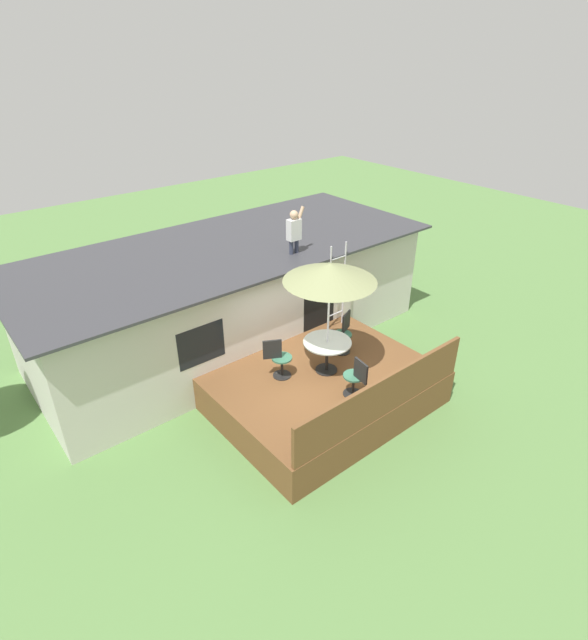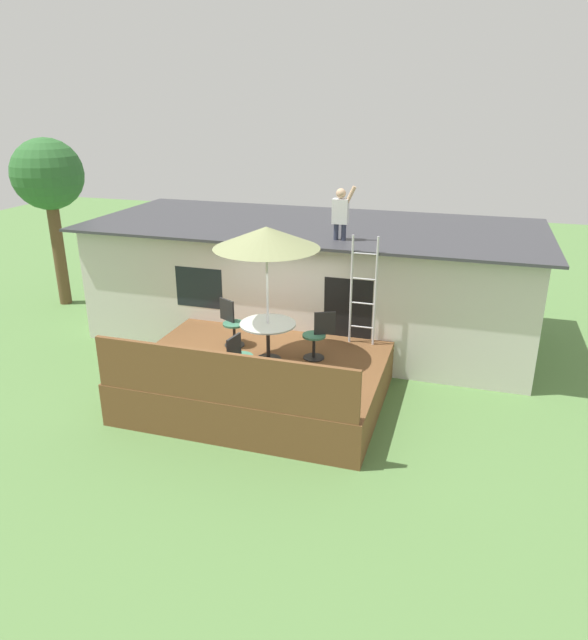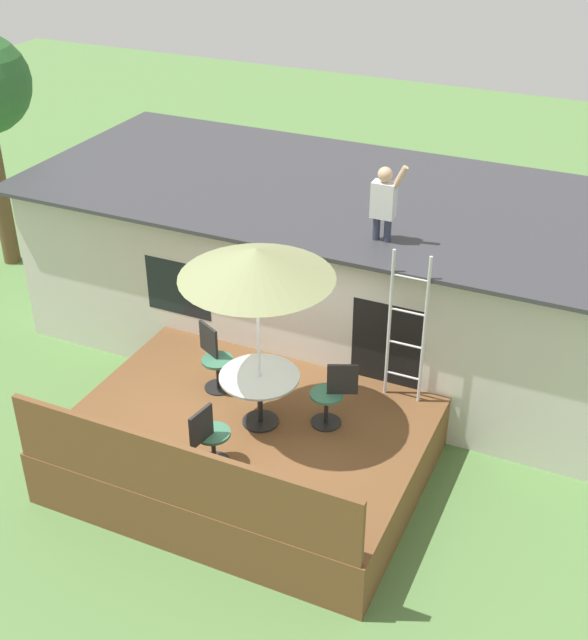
# 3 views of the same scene
# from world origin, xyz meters

# --- Properties ---
(ground_plane) EXTENTS (40.00, 40.00, 0.00)m
(ground_plane) POSITION_xyz_m (0.00, 0.00, 0.00)
(ground_plane) COLOR #567F42
(house) EXTENTS (10.50, 4.50, 2.69)m
(house) POSITION_xyz_m (0.00, 3.60, 1.35)
(house) COLOR beige
(house) RESTS_ON ground
(deck) EXTENTS (4.61, 3.62, 0.80)m
(deck) POSITION_xyz_m (0.00, 0.00, 0.40)
(deck) COLOR brown
(deck) RESTS_ON ground
(deck_railing) EXTENTS (4.51, 0.08, 0.90)m
(deck_railing) POSITION_xyz_m (0.00, -1.76, 1.25)
(deck_railing) COLOR brown
(deck_railing) RESTS_ON deck
(patio_table) EXTENTS (1.04, 1.04, 0.74)m
(patio_table) POSITION_xyz_m (0.15, 0.03, 1.39)
(patio_table) COLOR black
(patio_table) RESTS_ON deck
(patio_umbrella) EXTENTS (1.90, 1.90, 2.54)m
(patio_umbrella) POSITION_xyz_m (0.15, 0.03, 3.15)
(patio_umbrella) COLOR silver
(patio_umbrella) RESTS_ON deck
(step_ladder) EXTENTS (0.52, 0.04, 2.20)m
(step_ladder) POSITION_xyz_m (1.66, 1.35, 1.90)
(step_ladder) COLOR silver
(step_ladder) RESTS_ON deck
(person_figure) EXTENTS (0.47, 0.20, 1.11)m
(person_figure) POSITION_xyz_m (0.99, 2.17, 3.30)
(person_figure) COLOR #33384C
(person_figure) RESTS_ON house
(patio_chair_left) EXTENTS (0.58, 0.44, 0.92)m
(patio_chair_left) POSITION_xyz_m (-0.79, 0.52, 1.26)
(patio_chair_left) COLOR black
(patio_chair_left) RESTS_ON deck
(patio_chair_right) EXTENTS (0.60, 0.44, 0.92)m
(patio_chair_right) POSITION_xyz_m (1.01, 0.40, 1.26)
(patio_chair_right) COLOR black
(patio_chair_right) RESTS_ON deck
(patio_chair_near) EXTENTS (0.44, 0.62, 0.92)m
(patio_chair_near) POSITION_xyz_m (-0.01, -1.01, 1.26)
(patio_chair_near) COLOR black
(patio_chair_near) RESTS_ON deck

